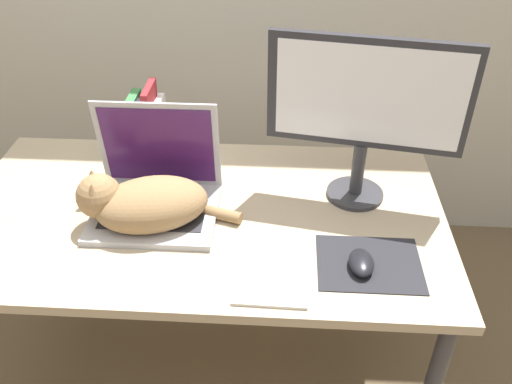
{
  "coord_description": "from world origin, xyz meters",
  "views": [
    {
      "loc": [
        0.22,
        -0.8,
        1.64
      ],
      "look_at": [
        0.16,
        0.33,
        0.82
      ],
      "focal_mm": 38.0,
      "sensor_mm": 36.0,
      "label": 1
    }
  ],
  "objects": [
    {
      "name": "desk",
      "position": [
        0.0,
        0.37,
        0.64
      ],
      "size": [
        1.34,
        0.74,
        0.72
      ],
      "color": "tan",
      "rests_on": "ground_plane"
    },
    {
      "name": "cat",
      "position": [
        -0.14,
        0.31,
        0.79
      ],
      "size": [
        0.43,
        0.27,
        0.16
      ],
      "color": "#99754C",
      "rests_on": "desk"
    },
    {
      "name": "cd_disc",
      "position": [
        -0.55,
        0.35,
        0.72
      ],
      "size": [
        0.12,
        0.12,
        0.0
      ],
      "color": "silver",
      "rests_on": "desk"
    },
    {
      "name": "external_monitor",
      "position": [
        0.43,
        0.47,
        1.0
      ],
      "size": [
        0.51,
        0.16,
        0.47
      ],
      "color": "#333338",
      "rests_on": "desk"
    },
    {
      "name": "mousepad",
      "position": [
        0.44,
        0.18,
        0.72
      ],
      "size": [
        0.25,
        0.2,
        0.0
      ],
      "color": "#232328",
      "rests_on": "desk"
    },
    {
      "name": "book_row",
      "position": [
        -0.2,
        0.63,
        0.82
      ],
      "size": [
        0.12,
        0.17,
        0.25
      ],
      "color": "#387A42",
      "rests_on": "desk"
    },
    {
      "name": "computer_mouse",
      "position": [
        0.42,
        0.17,
        0.74
      ],
      "size": [
        0.06,
        0.1,
        0.03
      ],
      "color": "black",
      "rests_on": "mousepad"
    },
    {
      "name": "laptop",
      "position": [
        -0.12,
        0.38,
        0.77
      ],
      "size": [
        0.34,
        0.28,
        0.29
      ],
      "color": "#B7B7BC",
      "rests_on": "desk"
    },
    {
      "name": "notepad",
      "position": [
        0.21,
        0.15,
        0.72
      ],
      "size": [
        0.18,
        0.24,
        0.01
      ],
      "color": "silver",
      "rests_on": "desk"
    }
  ]
}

